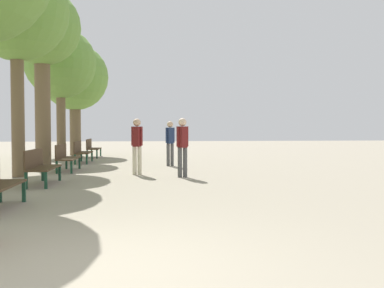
{
  "coord_description": "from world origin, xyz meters",
  "views": [
    {
      "loc": [
        0.72,
        -4.04,
        1.36
      ],
      "look_at": [
        1.79,
        6.34,
        0.97
      ],
      "focal_mm": 40.0,
      "sensor_mm": 36.0,
      "label": 1
    }
  ],
  "objects_px": {
    "tree_row_3": "(42,31)",
    "pedestrian_near": "(170,140)",
    "tree_row_5": "(75,78)",
    "pedestrian_mid": "(137,143)",
    "bench_row_3": "(65,156)",
    "pedestrian_far": "(182,143)",
    "bench_row_2": "(40,165)",
    "tree_row_4": "(60,64)",
    "bench_row_4": "(81,151)",
    "bench_row_5": "(92,147)",
    "tree_row_2": "(16,11)"
  },
  "relations": [
    {
      "from": "tree_row_2",
      "to": "tree_row_4",
      "type": "height_order",
      "value": "tree_row_2"
    },
    {
      "from": "bench_row_3",
      "to": "tree_row_3",
      "type": "xyz_separation_m",
      "value": [
        -1.0,
        1.39,
        4.17
      ]
    },
    {
      "from": "bench_row_4",
      "to": "pedestrian_near",
      "type": "bearing_deg",
      "value": -26.98
    },
    {
      "from": "bench_row_4",
      "to": "bench_row_2",
      "type": "bearing_deg",
      "value": -90.0
    },
    {
      "from": "tree_row_3",
      "to": "pedestrian_far",
      "type": "xyz_separation_m",
      "value": [
        4.53,
        -3.41,
        -3.72
      ]
    },
    {
      "from": "bench_row_3",
      "to": "tree_row_3",
      "type": "relative_size",
      "value": 0.26
    },
    {
      "from": "bench_row_2",
      "to": "tree_row_3",
      "type": "height_order",
      "value": "tree_row_3"
    },
    {
      "from": "bench_row_4",
      "to": "tree_row_3",
      "type": "relative_size",
      "value": 0.26
    },
    {
      "from": "bench_row_4",
      "to": "bench_row_5",
      "type": "distance_m",
      "value": 3.21
    },
    {
      "from": "tree_row_5",
      "to": "pedestrian_mid",
      "type": "bearing_deg",
      "value": -70.47
    },
    {
      "from": "bench_row_5",
      "to": "pedestrian_far",
      "type": "distance_m",
      "value": 9.16
    },
    {
      "from": "tree_row_3",
      "to": "tree_row_5",
      "type": "relative_size",
      "value": 1.11
    },
    {
      "from": "tree_row_3",
      "to": "pedestrian_near",
      "type": "relative_size",
      "value": 3.83
    },
    {
      "from": "tree_row_3",
      "to": "pedestrian_mid",
      "type": "distance_m",
      "value": 5.61
    },
    {
      "from": "bench_row_2",
      "to": "pedestrian_far",
      "type": "height_order",
      "value": "pedestrian_far"
    },
    {
      "from": "bench_row_2",
      "to": "tree_row_4",
      "type": "relative_size",
      "value": 0.29
    },
    {
      "from": "bench_row_2",
      "to": "pedestrian_mid",
      "type": "xyz_separation_m",
      "value": [
        2.27,
        1.96,
        0.45
      ]
    },
    {
      "from": "tree_row_3",
      "to": "tree_row_5",
      "type": "bearing_deg",
      "value": 90.0
    },
    {
      "from": "tree_row_4",
      "to": "pedestrian_mid",
      "type": "xyz_separation_m",
      "value": [
        3.27,
        -5.73,
        -3.08
      ]
    },
    {
      "from": "tree_row_3",
      "to": "pedestrian_near",
      "type": "bearing_deg",
      "value": 1.32
    },
    {
      "from": "tree_row_5",
      "to": "pedestrian_far",
      "type": "height_order",
      "value": "tree_row_5"
    },
    {
      "from": "tree_row_4",
      "to": "tree_row_5",
      "type": "relative_size",
      "value": 1.0
    },
    {
      "from": "tree_row_3",
      "to": "tree_row_4",
      "type": "relative_size",
      "value": 1.11
    },
    {
      "from": "tree_row_4",
      "to": "bench_row_2",
      "type": "bearing_deg",
      "value": -82.57
    },
    {
      "from": "tree_row_3",
      "to": "pedestrian_mid",
      "type": "xyz_separation_m",
      "value": [
        3.27,
        -2.64,
        -3.72
      ]
    },
    {
      "from": "tree_row_2",
      "to": "tree_row_3",
      "type": "xyz_separation_m",
      "value": [
        -0.0,
        2.84,
        0.07
      ]
    },
    {
      "from": "bench_row_4",
      "to": "tree_row_4",
      "type": "height_order",
      "value": "tree_row_4"
    },
    {
      "from": "pedestrian_far",
      "to": "tree_row_3",
      "type": "bearing_deg",
      "value": 143.0
    },
    {
      "from": "bench_row_3",
      "to": "pedestrian_far",
      "type": "distance_m",
      "value": 4.09
    },
    {
      "from": "pedestrian_far",
      "to": "pedestrian_near",
      "type": "bearing_deg",
      "value": 92.57
    },
    {
      "from": "bench_row_2",
      "to": "tree_row_4",
      "type": "distance_m",
      "value": 8.51
    },
    {
      "from": "tree_row_4",
      "to": "bench_row_3",
      "type": "bearing_deg",
      "value": -77.38
    },
    {
      "from": "pedestrian_near",
      "to": "pedestrian_far",
      "type": "xyz_separation_m",
      "value": [
        0.16,
        -3.51,
        0.02
      ]
    },
    {
      "from": "pedestrian_far",
      "to": "tree_row_4",
      "type": "bearing_deg",
      "value": 124.87
    },
    {
      "from": "bench_row_3",
      "to": "pedestrian_near",
      "type": "xyz_separation_m",
      "value": [
        3.37,
        1.49,
        0.43
      ]
    },
    {
      "from": "tree_row_5",
      "to": "pedestrian_mid",
      "type": "relative_size",
      "value": 3.39
    },
    {
      "from": "tree_row_5",
      "to": "pedestrian_near",
      "type": "height_order",
      "value": "tree_row_5"
    },
    {
      "from": "pedestrian_near",
      "to": "bench_row_5",
      "type": "bearing_deg",
      "value": 124.4
    },
    {
      "from": "bench_row_5",
      "to": "tree_row_5",
      "type": "distance_m",
      "value": 3.82
    },
    {
      "from": "bench_row_5",
      "to": "pedestrian_mid",
      "type": "height_order",
      "value": "pedestrian_mid"
    },
    {
      "from": "bench_row_2",
      "to": "tree_row_3",
      "type": "xyz_separation_m",
      "value": [
        -1.0,
        4.59,
        4.17
      ]
    },
    {
      "from": "bench_row_2",
      "to": "tree_row_3",
      "type": "distance_m",
      "value": 6.29
    },
    {
      "from": "bench_row_5",
      "to": "tree_row_2",
      "type": "bearing_deg",
      "value": -97.27
    },
    {
      "from": "bench_row_5",
      "to": "tree_row_4",
      "type": "xyz_separation_m",
      "value": [
        -1.0,
        -1.93,
        3.53
      ]
    },
    {
      "from": "bench_row_3",
      "to": "pedestrian_mid",
      "type": "bearing_deg",
      "value": -28.88
    },
    {
      "from": "bench_row_4",
      "to": "pedestrian_far",
      "type": "xyz_separation_m",
      "value": [
        3.53,
        -5.23,
        0.45
      ]
    },
    {
      "from": "tree_row_3",
      "to": "bench_row_5",
      "type": "bearing_deg",
      "value": 78.72
    },
    {
      "from": "tree_row_4",
      "to": "pedestrian_near",
      "type": "distance_m",
      "value": 6.13
    },
    {
      "from": "bench_row_5",
      "to": "tree_row_3",
      "type": "height_order",
      "value": "tree_row_3"
    },
    {
      "from": "bench_row_2",
      "to": "bench_row_4",
      "type": "xyz_separation_m",
      "value": [
        0.0,
        6.41,
        0.0
      ]
    }
  ]
}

